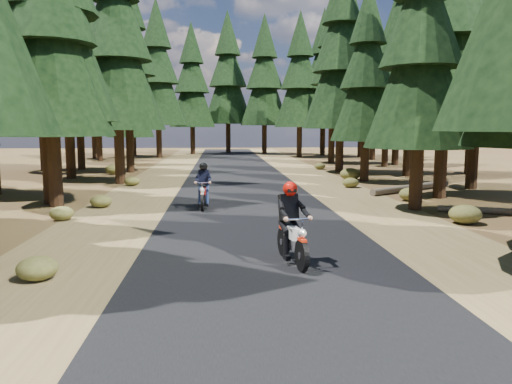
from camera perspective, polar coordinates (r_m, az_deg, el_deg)
ground at (r=13.43m, az=0.47°, el=-5.49°), size 120.00×120.00×0.00m
road at (r=18.33m, az=-0.80°, el=-1.98°), size 6.00×100.00×0.01m
shoulder_l at (r=18.63m, az=-15.08°, el=-2.09°), size 3.20×100.00×0.01m
shoulder_r at (r=19.16m, az=13.07°, el=-1.77°), size 3.20×100.00×0.01m
pine_forest at (r=34.46m, az=-2.51°, el=15.58°), size 34.59×55.08×16.32m
log_near at (r=24.73m, az=17.41°, el=0.49°), size 5.05×3.65×0.32m
log_far at (r=19.19m, az=26.27°, el=-1.98°), size 3.94×1.86×0.24m
understory_shrubs at (r=21.98m, az=2.19°, el=0.31°), size 15.52×33.06×0.69m
rider_lead at (r=11.04m, az=4.16°, el=-5.13°), size 0.94×2.09×1.80m
rider_follow at (r=18.50m, az=-6.02°, el=-0.17°), size 0.64×1.91×1.69m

